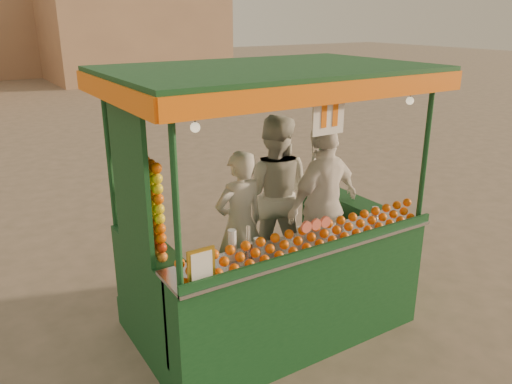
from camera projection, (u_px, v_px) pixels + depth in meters
ground at (278, 331)px, 5.71m from camera, size 90.00×90.00×0.00m
building_right at (133, 31)px, 27.56m from camera, size 9.00×6.00×5.00m
juice_cart at (269, 255)px, 5.42m from camera, size 3.17×2.05×2.88m
vendor_left at (240, 225)px, 5.59m from camera, size 0.63×0.44×1.67m
vendor_middle at (274, 193)px, 6.18m from camera, size 1.19×1.16×1.93m
vendor_right at (323, 205)px, 5.82m from camera, size 1.19×0.67×1.91m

